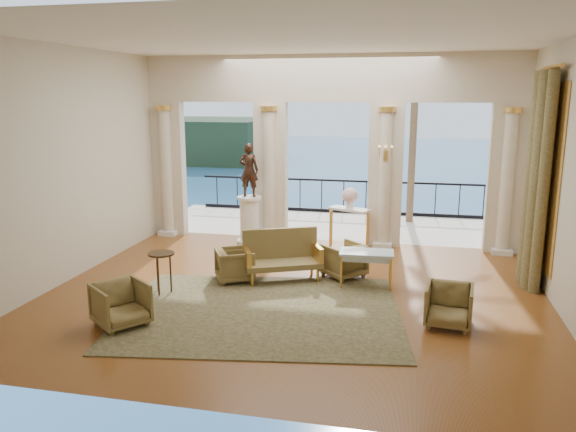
% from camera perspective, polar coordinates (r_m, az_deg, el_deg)
% --- Properties ---
extents(floor, '(9.00, 9.00, 0.00)m').
position_cam_1_polar(floor, '(10.37, 0.63, -7.96)').
color(floor, '#4C2B12').
rests_on(floor, ground).
extents(room_walls, '(9.00, 9.00, 9.00)m').
position_cam_1_polar(room_walls, '(8.67, -0.86, 7.60)').
color(room_walls, beige).
rests_on(room_walls, ground).
extents(arcade, '(9.00, 0.56, 4.50)m').
position_cam_1_polar(arcade, '(13.53, 4.01, 8.00)').
color(arcade, beige).
rests_on(arcade, ground).
extents(terrace, '(10.00, 3.60, 0.10)m').
position_cam_1_polar(terrace, '(15.87, 4.93, -1.01)').
color(terrace, beige).
rests_on(terrace, ground).
extents(balustrade, '(9.00, 0.06, 1.03)m').
position_cam_1_polar(balustrade, '(17.33, 5.67, 1.66)').
color(balustrade, black).
rests_on(balustrade, terrace).
extents(palm_tree, '(2.00, 2.00, 4.50)m').
position_cam_1_polar(palm_tree, '(16.13, 12.87, 13.78)').
color(palm_tree, '#4C3823').
rests_on(palm_tree, terrace).
extents(headland, '(22.00, 18.00, 6.00)m').
position_cam_1_polar(headland, '(85.97, -9.50, 7.72)').
color(headland, black).
rests_on(headland, sea).
extents(sea, '(160.00, 160.00, 0.00)m').
position_cam_1_polar(sea, '(70.21, 10.76, 4.22)').
color(sea, '#205C95').
rests_on(sea, ground).
extents(curtain, '(0.33, 1.40, 4.09)m').
position_cam_1_polar(curtain, '(11.37, 24.02, 3.29)').
color(curtain, '#4C4A23').
rests_on(curtain, ground).
extents(window_frame, '(0.04, 1.60, 3.40)m').
position_cam_1_polar(window_frame, '(11.39, 24.97, 3.64)').
color(window_frame, gold).
rests_on(window_frame, room_walls).
extents(wall_sconce, '(0.30, 0.11, 0.33)m').
position_cam_1_polar(wall_sconce, '(13.11, 9.88, 6.15)').
color(wall_sconce, gold).
rests_on(wall_sconce, arcade).
extents(rug, '(5.12, 4.26, 0.02)m').
position_cam_1_polar(rug, '(9.58, -2.72, -9.66)').
color(rug, '#31381A').
rests_on(rug, ground).
extents(armchair_a, '(1.02, 1.02, 0.77)m').
position_cam_1_polar(armchair_a, '(9.29, -16.63, -8.40)').
color(armchair_a, '#4C401E').
rests_on(armchair_a, ground).
extents(armchair_b, '(0.78, 0.74, 0.73)m').
position_cam_1_polar(armchair_b, '(9.26, 16.04, -8.56)').
color(armchair_b, '#4C401E').
rests_on(armchair_b, ground).
extents(armchair_c, '(1.01, 1.01, 0.76)m').
position_cam_1_polar(armchair_c, '(11.28, 5.61, -4.30)').
color(armchair_c, '#4C401E').
rests_on(armchair_c, ground).
extents(armchair_d, '(0.89, 0.91, 0.71)m').
position_cam_1_polar(armchair_d, '(11.03, -5.41, -4.81)').
color(armchair_d, '#4C401E').
rests_on(armchair_d, ground).
extents(settee, '(1.62, 1.20, 0.99)m').
position_cam_1_polar(settee, '(11.05, -0.63, -3.99)').
color(settee, '#4C401E').
rests_on(settee, ground).
extents(game_table, '(1.03, 0.60, 0.69)m').
position_cam_1_polar(game_table, '(10.70, 8.00, -3.96)').
color(game_table, '#A8BFD1').
rests_on(game_table, ground).
extents(pedestal, '(0.64, 0.64, 1.17)m').
position_cam_1_polar(pedestal, '(13.72, -3.92, -0.49)').
color(pedestal, silver).
rests_on(pedestal, ground).
extents(statue, '(0.47, 0.31, 1.28)m').
position_cam_1_polar(statue, '(13.50, -4.00, 4.67)').
color(statue, '#301E15').
rests_on(statue, pedestal).
extents(console_table, '(1.05, 0.75, 0.93)m').
position_cam_1_polar(console_table, '(13.44, 6.26, 0.13)').
color(console_table, silver).
rests_on(console_table, ground).
extents(urn, '(0.37, 0.37, 0.49)m').
position_cam_1_polar(urn, '(13.36, 6.30, 1.98)').
color(urn, white).
rests_on(urn, console_table).
extents(side_table, '(0.48, 0.48, 0.78)m').
position_cam_1_polar(side_table, '(10.46, -12.74, -4.25)').
color(side_table, black).
rests_on(side_table, ground).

